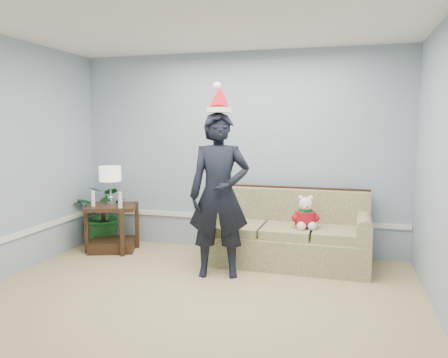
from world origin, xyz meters
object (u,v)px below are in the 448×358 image
houseplant (104,214)px  teddy_bear (305,216)px  man (219,195)px  side_table (112,233)px  table_lamp (110,175)px  sofa (288,237)px

houseplant → teddy_bear: 2.94m
man → teddy_bear: bearing=17.5°
side_table → man: (1.70, -0.58, 0.69)m
man → side_table: bearing=147.7°
table_lamp → teddy_bear: table_lamp is taller
side_table → houseplant: bearing=135.4°
sofa → teddy_bear: size_ratio=4.89×
side_table → houseplant: 0.45m
houseplant → man: bearing=-23.5°
houseplant → side_table: bearing=-44.6°
sofa → man: (-0.70, -0.68, 0.61)m
sofa → man: man is taller
sofa → teddy_bear: bearing=-30.2°
sofa → table_lamp: table_lamp is taller
man → teddy_bear: 1.11m
sofa → side_table: bearing=-176.2°
side_table → teddy_bear: (2.62, -0.03, 0.38)m
table_lamp → side_table: bearing=-52.3°
man → table_lamp: bearing=146.8°
side_table → table_lamp: table_lamp is taller
table_lamp → sofa: bearing=1.5°
houseplant → man: size_ratio=0.47×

